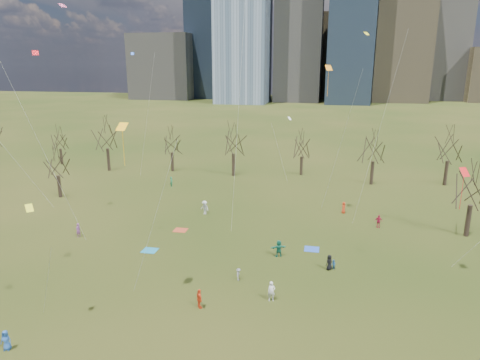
% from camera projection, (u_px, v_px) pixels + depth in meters
% --- Properties ---
extents(ground, '(500.00, 500.00, 0.00)m').
position_uv_depth(ground, '(213.00, 289.00, 38.46)').
color(ground, black).
rests_on(ground, ground).
extents(downtown_skyline, '(212.50, 78.00, 118.00)m').
position_uv_depth(downtown_skyline, '(311.00, 26.00, 227.78)').
color(downtown_skyline, slate).
rests_on(downtown_skyline, ground).
extents(bare_tree_row, '(113.04, 29.80, 9.50)m').
position_uv_depth(bare_tree_row, '(270.00, 147.00, 72.05)').
color(bare_tree_row, black).
rests_on(bare_tree_row, ground).
extents(blanket_teal, '(1.60, 1.50, 0.03)m').
position_uv_depth(blanket_teal, '(150.00, 250.00, 46.42)').
color(blanket_teal, teal).
rests_on(blanket_teal, ground).
extents(blanket_navy, '(1.60, 1.50, 0.03)m').
position_uv_depth(blanket_navy, '(312.00, 249.00, 46.74)').
color(blanket_navy, blue).
rests_on(blanket_navy, ground).
extents(blanket_crimson, '(1.60, 1.50, 0.03)m').
position_uv_depth(blanket_crimson, '(180.00, 230.00, 52.08)').
color(blanket_crimson, '#AC3E22').
rests_on(blanket_crimson, ground).
extents(person_0, '(0.82, 0.62, 1.52)m').
position_uv_depth(person_0, '(6.00, 340.00, 30.12)').
color(person_0, '#23519B').
rests_on(person_0, ground).
extents(person_1, '(0.73, 0.58, 1.75)m').
position_uv_depth(person_1, '(271.00, 291.00, 36.39)').
color(person_1, silver).
rests_on(person_1, ground).
extents(person_3, '(0.45, 0.78, 1.19)m').
position_uv_depth(person_3, '(238.00, 274.00, 39.94)').
color(person_3, slate).
rests_on(person_3, ground).
extents(person_4, '(0.94, 1.04, 1.71)m').
position_uv_depth(person_4, '(199.00, 299.00, 35.27)').
color(person_4, red).
rests_on(person_4, ground).
extents(person_5, '(1.75, 1.18, 1.81)m').
position_uv_depth(person_5, '(279.00, 248.00, 44.78)').
color(person_5, '#176B55').
rests_on(person_5, ground).
extents(person_6, '(0.89, 0.90, 1.57)m').
position_uv_depth(person_6, '(329.00, 262.00, 41.88)').
color(person_6, black).
rests_on(person_6, ground).
extents(person_7, '(0.52, 0.69, 1.70)m').
position_uv_depth(person_7, '(78.00, 230.00, 49.87)').
color(person_7, '#8B468D').
rests_on(person_7, ground).
extents(person_8, '(0.54, 0.59, 0.98)m').
position_uv_depth(person_8, '(333.00, 264.00, 42.12)').
color(person_8, '#2665A7').
rests_on(person_8, ground).
extents(person_9, '(1.38, 1.09, 1.87)m').
position_uv_depth(person_9, '(205.00, 207.00, 57.47)').
color(person_9, silver).
rests_on(person_9, ground).
extents(person_10, '(1.00, 0.51, 1.64)m').
position_uv_depth(person_10, '(378.00, 221.00, 52.76)').
color(person_10, '#B4193E').
rests_on(person_10, ground).
extents(person_12, '(0.56, 0.81, 1.59)m').
position_uv_depth(person_12, '(344.00, 208.00, 57.86)').
color(person_12, red).
rests_on(person_12, ground).
extents(person_13, '(0.45, 0.63, 1.62)m').
position_uv_depth(person_13, '(171.00, 182.00, 70.51)').
color(person_13, '#1C7F53').
rests_on(person_13, ground).
extents(kites_airborne, '(69.73, 46.83, 36.98)m').
position_uv_depth(kites_airborne, '(277.00, 118.00, 44.31)').
color(kites_airborne, yellow).
rests_on(kites_airborne, ground).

